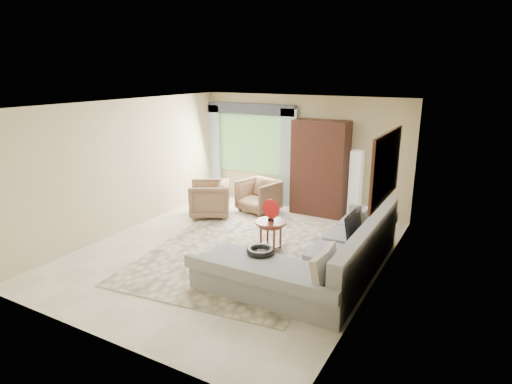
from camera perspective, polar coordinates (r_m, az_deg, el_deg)
The scene contains 17 objects.
ground at distance 7.78m, azimuth -2.89°, elevation -7.84°, with size 6.00×6.00×0.00m, color silver.
area_rug at distance 7.72m, azimuth -2.01°, elevation -7.92°, with size 3.00×4.00×0.02m, color beige.
sectional_sofa at distance 6.81m, azimuth 9.28°, elevation -9.04°, with size 2.30×3.46×0.90m.
tv_screen at distance 7.05m, azimuth 13.02°, elevation -4.50°, with size 0.06×0.74×0.48m, color black.
garden_hose at distance 6.42m, azimuth 0.62°, elevation -7.85°, with size 0.43×0.43×0.09m, color black.
coffee_table at distance 7.67m, azimuth 1.98°, elevation -5.78°, with size 0.56×0.56×0.56m.
red_disc at distance 7.51m, azimuth 2.01°, elevation -2.26°, with size 0.34×0.34×0.03m, color #B11211.
armchair_left at distance 9.48m, azimuth -6.25°, elevation -0.96°, with size 0.84×0.86×0.78m, color #8A634B.
armchair_right at distance 9.73m, azimuth 0.36°, elevation -0.54°, with size 0.79×0.81×0.74m, color #826047.
potted_plant at distance 10.77m, azimuth -6.58°, elevation 0.25°, with size 0.43×0.37×0.48m, color #999999.
armoire at distance 9.55m, azimuth 8.53°, elevation 3.18°, with size 1.20×0.55×2.10m, color black.
floor_lamp at distance 9.44m, azimuth 13.12°, elevation 0.91°, with size 0.24×0.24×1.50m, color silver.
window at distance 10.50m, azimuth -0.69°, elevation 6.46°, with size 1.80×0.04×1.40m, color #669E59.
curtain_left at distance 11.02m, azimuth -5.68°, elevation 5.52°, with size 0.40×0.08×2.30m, color #9EB7CC.
curtain_right at distance 10.00m, azimuth 4.31°, elevation 4.47°, with size 0.40×0.08×2.30m, color #9EB7CC.
valance at distance 10.33m, azimuth -0.90°, elevation 11.05°, with size 2.40×0.12×0.26m, color #1E232D.
wall_mirror at distance 6.65m, azimuth 16.93°, elevation 3.25°, with size 0.05×1.70×1.05m.
Camera 1 is at (3.79, -6.02, 3.14)m, focal length 30.00 mm.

